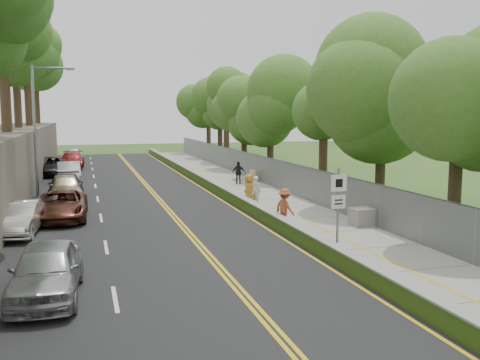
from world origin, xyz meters
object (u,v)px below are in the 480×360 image
(painter_0, at_px, (249,190))
(signpost, at_px, (338,200))
(streetlight, at_px, (39,121))
(car_0, at_px, (46,271))
(concrete_block, at_px, (364,217))
(car_2, at_px, (62,205))
(construction_barrel, at_px, (253,176))
(person_far, at_px, (239,173))
(car_1, at_px, (19,218))

(painter_0, bearing_deg, signpost, -162.18)
(streetlight, bearing_deg, car_0, -85.67)
(concrete_block, bearing_deg, car_2, 158.20)
(car_0, distance_m, car_2, 11.41)
(construction_barrel, height_order, person_far, person_far)
(signpost, bearing_deg, concrete_block, 49.41)
(car_1, xyz_separation_m, person_far, (13.40, 12.98, 0.13))
(signpost, bearing_deg, car_0, -167.11)
(signpost, xyz_separation_m, person_far, (1.75, 19.24, -1.10))
(streetlight, height_order, car_0, streetlight)
(signpost, bearing_deg, streetlight, 124.08)
(signpost, relative_size, car_2, 0.62)
(car_0, height_order, car_1, car_0)
(construction_barrel, bearing_deg, painter_0, -108.94)
(construction_barrel, xyz_separation_m, concrete_block, (0.07, -16.44, -0.03))
(streetlight, xyz_separation_m, signpost, (11.51, -17.02, -2.68))
(streetlight, relative_size, car_1, 1.90)
(construction_barrel, xyz_separation_m, painter_0, (-3.48, -10.14, 0.46))
(car_0, distance_m, painter_0, 15.77)
(streetlight, height_order, signpost, streetlight)
(car_0, relative_size, car_2, 0.90)
(painter_0, bearing_deg, streetlight, 74.41)
(concrete_block, xyz_separation_m, painter_0, (-3.55, 6.29, 0.49))
(signpost, bearing_deg, construction_barrel, 81.07)
(streetlight, xyz_separation_m, car_1, (-0.14, -10.75, -3.91))
(concrete_block, bearing_deg, construction_barrel, 90.24)
(painter_0, bearing_deg, person_far, 3.50)
(signpost, bearing_deg, painter_0, 91.70)
(streetlight, bearing_deg, concrete_block, -41.85)
(construction_barrel, relative_size, car_0, 0.19)
(car_0, distance_m, person_far, 24.56)
(construction_barrel, relative_size, car_1, 0.20)
(construction_barrel, distance_m, car_0, 26.13)
(car_0, height_order, painter_0, painter_0)
(concrete_block, height_order, car_2, car_2)
(construction_barrel, bearing_deg, car_1, -136.71)
(signpost, bearing_deg, person_far, 84.80)
(signpost, relative_size, person_far, 1.91)
(car_2, relative_size, person_far, 3.09)
(construction_barrel, height_order, concrete_block, construction_barrel)
(car_1, height_order, painter_0, painter_0)
(streetlight, height_order, car_2, streetlight)
(construction_barrel, relative_size, painter_0, 0.48)
(construction_barrel, height_order, painter_0, painter_0)
(streetlight, bearing_deg, car_2, -79.52)
(signpost, distance_m, car_0, 10.37)
(painter_0, distance_m, person_far, 9.38)
(construction_barrel, xyz_separation_m, car_0, (-13.23, -22.53, 0.33))
(person_far, bearing_deg, car_1, 60.29)
(car_2, bearing_deg, concrete_block, -20.43)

